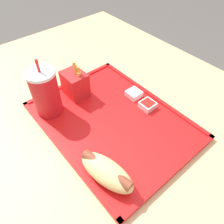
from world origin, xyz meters
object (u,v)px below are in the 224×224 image
object	(u,v)px
fries_carton	(75,84)
sauce_cup_mayo	(134,94)
sauce_cup_ketchup	(148,105)
soda_cup	(46,93)
hot_dog_far	(107,172)

from	to	relation	value
fries_carton	sauce_cup_mayo	size ratio (longest dim) A/B	2.91
fries_carton	sauce_cup_mayo	xyz separation A→B (m)	(-0.12, -0.13, -0.03)
fries_carton	sauce_cup_ketchup	distance (m)	0.22
soda_cup	hot_dog_far	size ratio (longest dim) A/B	1.17
hot_dog_far	sauce_cup_mayo	xyz separation A→B (m)	(0.16, -0.23, -0.02)
hot_dog_far	sauce_cup_ketchup	bearing A→B (deg)	-67.44
sauce_cup_ketchup	hot_dog_far	bearing A→B (deg)	112.56
soda_cup	fries_carton	world-z (taller)	soda_cup
sauce_cup_ketchup	soda_cup	bearing A→B (deg)	52.66
fries_carton	sauce_cup_ketchup	bearing A→B (deg)	-145.89
soda_cup	hot_dog_far	bearing A→B (deg)	178.48
hot_dog_far	sauce_cup_mayo	world-z (taller)	hot_dog_far
sauce_cup_mayo	sauce_cup_ketchup	xyz separation A→B (m)	(-0.06, 0.00, 0.00)
fries_carton	hot_dog_far	bearing A→B (deg)	159.19
fries_carton	sauce_cup_ketchup	size ratio (longest dim) A/B	2.91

